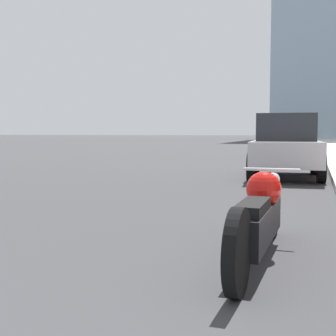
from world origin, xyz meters
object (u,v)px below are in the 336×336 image
Objects in this scene: parked_car_silver at (286,146)px; parked_car_yellow at (302,136)px; parked_car_blue at (298,138)px; parked_car_white at (305,136)px; motorcycle at (259,217)px.

parked_car_yellow is (-0.15, 24.46, 0.05)m from parked_car_silver.
parked_car_silver is 0.97× the size of parked_car_blue.
motorcycle is at bearing -87.48° from parked_car_white.
parked_car_yellow is 0.97× the size of parked_car_white.
parked_car_blue is 12.84m from parked_car_yellow.
parked_car_blue reaches higher than parked_car_white.
parked_car_white is at bearing 92.54° from motorcycle.
motorcycle is 44.32m from parked_car_white.
parked_car_yellow is 11.42m from parked_car_white.
parked_car_yellow reaches higher than parked_car_white.
parked_car_white reaches higher than parked_car_silver.
parked_car_white is (-0.07, 24.26, -0.02)m from parked_car_blue.
parked_car_white is (-0.12, 35.89, 0.04)m from parked_car_silver.
parked_car_blue reaches higher than parked_car_silver.
motorcycle is 0.61× the size of parked_car_yellow.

